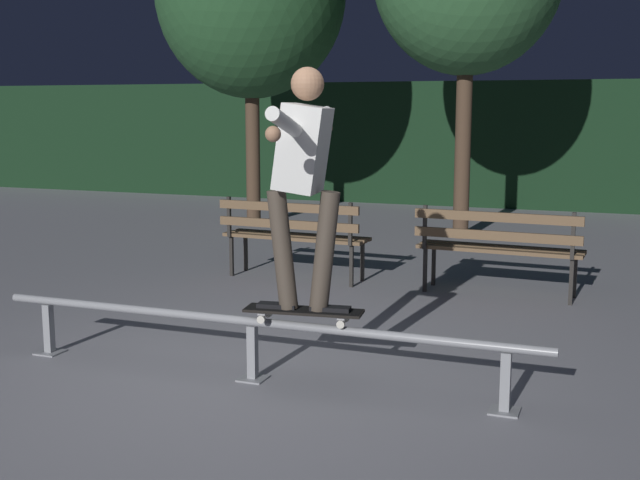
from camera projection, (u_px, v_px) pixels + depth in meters
The scene contains 7 objects.
ground_plane at pixel (246, 385), 5.38m from camera, with size 90.00×90.00×0.00m, color gray.
hedge_backdrop at pixel (496, 144), 15.16m from camera, with size 24.00×1.20×2.31m, color black.
grind_rail at pixel (252, 332), 5.43m from camera, with size 3.97×0.18×0.44m.
skateboard at pixel (304, 311), 5.27m from camera, with size 0.80×0.30×0.09m.
skateboarder at pixel (304, 168), 5.12m from camera, with size 0.63×1.40×1.56m.
park_bench_leftmost at pixel (293, 230), 8.55m from camera, with size 1.62×0.49×0.88m.
park_bench_left_center at pixel (498, 242), 7.80m from camera, with size 1.62×0.49×0.88m.
Camera 1 is at (2.28, -4.64, 1.83)m, focal length 45.24 mm.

